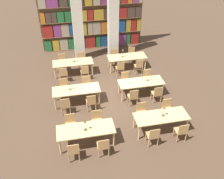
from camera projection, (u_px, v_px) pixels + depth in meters
The scene contains 40 objects.
ground_plane at pixel (111, 98), 12.04m from camera, with size 40.00×40.00×0.00m, color #4C3828.
bookshelf_bank at pixel (92, 7), 15.13m from camera, with size 6.43×0.35×5.50m.
pillar_left at pixel (76, 10), 13.64m from camera, with size 0.58×0.58×6.00m.
pillar_center at pixel (113, 7), 13.99m from camera, with size 0.58×0.58×6.00m.
reading_table_0 at pixel (86, 131), 9.28m from camera, with size 2.15×0.83×0.75m.
chair_0 at pixel (73, 151), 8.73m from camera, with size 0.42×0.40×0.88m.
chair_1 at pixel (71, 124), 9.86m from camera, with size 0.42×0.40×0.88m.
chair_2 at pixel (103, 146), 8.91m from camera, with size 0.42×0.40×0.88m.
chair_3 at pixel (97, 120), 10.04m from camera, with size 0.42×0.40×0.88m.
desk_lamp_0 at pixel (85, 124), 9.01m from camera, with size 0.14×0.14×0.46m.
reading_table_1 at pixel (161, 117), 9.88m from camera, with size 2.15×0.83×0.75m.
chair_4 at pixel (153, 135), 9.33m from camera, with size 0.42×0.40×0.88m.
chair_5 at pixel (142, 112), 10.45m from camera, with size 0.42×0.40×0.88m.
chair_6 at pixel (181, 131), 9.52m from camera, with size 0.42×0.40×0.88m.
chair_7 at pixel (167, 108), 10.64m from camera, with size 0.42×0.40×0.88m.
desk_lamp_1 at pixel (164, 110), 9.68m from camera, with size 0.14×0.14×0.43m.
reading_table_2 at pixel (76, 91), 11.38m from camera, with size 2.15×0.83×0.75m.
chair_8 at pixel (65, 105), 10.83m from camera, with size 0.42×0.40×0.88m.
chair_9 at pixel (64, 87), 11.96m from camera, with size 0.42×0.40×0.88m.
chair_10 at pixel (91, 102), 11.02m from camera, with size 0.42×0.40×0.88m.
chair_11 at pixel (87, 84), 12.15m from camera, with size 0.42×0.40×0.88m.
desk_lamp_2 at pixel (69, 84), 11.13m from camera, with size 0.14×0.14×0.48m.
reading_table_3 at pixel (141, 83), 11.89m from camera, with size 2.15×0.83×0.75m.
chair_12 at pixel (133, 96), 11.34m from camera, with size 0.42×0.40×0.88m.
chair_13 at pixel (125, 80), 12.47m from camera, with size 0.42×0.40×0.88m.
chair_14 at pixel (157, 93), 11.54m from camera, with size 0.42×0.40×0.88m.
chair_15 at pixel (147, 77), 12.66m from camera, with size 0.42×0.40×0.88m.
desk_lamp_3 at pixel (148, 75), 11.76m from camera, with size 0.14×0.14×0.48m.
reading_table_4 at pixel (73, 63), 13.49m from camera, with size 2.15×0.83×0.75m.
chair_16 at pixel (63, 74), 12.94m from camera, with size 0.42×0.40×0.88m.
chair_17 at pixel (62, 61), 14.07m from camera, with size 0.42×0.40×0.88m.
chair_18 at pixel (85, 72), 13.13m from camera, with size 0.42×0.40×0.88m.
chair_19 at pixel (82, 59), 14.25m from camera, with size 0.42×0.40×0.88m.
desk_lamp_4 at pixel (74, 57), 13.34m from camera, with size 0.14×0.14×0.39m.
reading_table_5 at pixel (127, 58), 14.01m from camera, with size 2.15×0.83×0.75m.
chair_20 at pixel (120, 68), 13.47m from camera, with size 0.42×0.40×0.88m.
chair_21 at pixel (115, 56), 14.59m from camera, with size 0.42×0.40×0.88m.
chair_22 at pixel (139, 66), 13.64m from camera, with size 0.42×0.40×0.88m.
chair_23 at pixel (132, 54), 14.77m from camera, with size 0.42×0.40×0.88m.
desk_lamp_5 at pixel (123, 52), 13.73m from camera, with size 0.14×0.14×0.47m.
Camera 1 is at (-1.92, -9.44, 7.24)m, focal length 40.00 mm.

